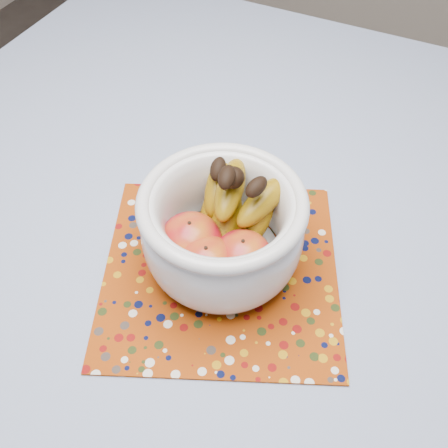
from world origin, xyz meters
name	(u,v)px	position (x,y,z in m)	size (l,w,h in m)	color
table	(221,238)	(0.00, 0.00, 0.67)	(1.20, 1.20, 0.75)	brown
tablecloth	(220,208)	(0.00, 0.00, 0.76)	(1.32, 1.32, 0.01)	#637AA5
placemat	(221,270)	(0.06, -0.12, 0.76)	(0.35, 0.35, 0.00)	#883107
fruit_bowl	(224,226)	(0.06, -0.10, 0.84)	(0.23, 0.23, 0.18)	silver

